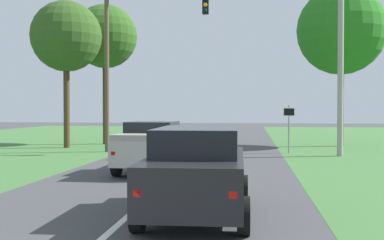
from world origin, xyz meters
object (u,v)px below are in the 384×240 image
pickup_truck_lead (153,146)px  oak_tree_right (341,31)px  extra_tree_1 (105,37)px  extra_tree_2 (66,37)px  traffic_light (131,46)px  utility_pole_right (341,56)px  red_suv_near (197,170)px  keep_moving_sign (289,123)px

pickup_truck_lead → oak_tree_right: oak_tree_right is taller
extra_tree_1 → extra_tree_2: size_ratio=1.05×
pickup_truck_lead → extra_tree_1: 15.54m
traffic_light → utility_pole_right: 10.63m
red_suv_near → keep_moving_sign: (3.09, 15.10, 0.58)m
utility_pole_right → traffic_light: bearing=175.0°
utility_pole_right → oak_tree_right: bearing=79.7°
oak_tree_right → extra_tree_1: 14.79m
oak_tree_right → extra_tree_2: size_ratio=1.13×
extra_tree_2 → utility_pole_right: bearing=-12.2°
keep_moving_sign → red_suv_near: bearing=-101.6°
keep_moving_sign → extra_tree_2: size_ratio=0.29×
pickup_truck_lead → extra_tree_2: size_ratio=0.58×
extra_tree_1 → keep_moving_sign: bearing=-24.4°
keep_moving_sign → extra_tree_2: extra_tree_2 is taller
oak_tree_right → utility_pole_right: oak_tree_right is taller
traffic_light → utility_pole_right: (10.57, -0.92, -0.77)m
pickup_truck_lead → extra_tree_2: extra_tree_2 is taller
pickup_truck_lead → keep_moving_sign: bearing=55.4°
red_suv_near → traffic_light: (-5.14, 14.79, 4.61)m
red_suv_near → extra_tree_1: bearing=112.1°
red_suv_near → extra_tree_1: (-8.22, 20.23, 5.92)m
traffic_light → oak_tree_right: 12.96m
traffic_light → oak_tree_right: oak_tree_right is taller
red_suv_near → oak_tree_right: size_ratio=0.48×
utility_pole_right → extra_tree_1: bearing=155.0°
extra_tree_2 → traffic_light: bearing=-27.4°
extra_tree_2 → keep_moving_sign: bearing=-9.0°
red_suv_near → extra_tree_1: extra_tree_1 is taller
keep_moving_sign → traffic_light: bearing=-177.8°
traffic_light → keep_moving_sign: 9.16m
oak_tree_right → extra_tree_1: size_ratio=1.08×
pickup_truck_lead → extra_tree_2: (-7.21, 10.00, 5.55)m
utility_pole_right → extra_tree_1: (-13.65, 6.37, 2.08)m
pickup_truck_lead → extra_tree_2: 13.52m
red_suv_near → extra_tree_2: extra_tree_2 is taller
red_suv_near → traffic_light: 16.32m
red_suv_near → pickup_truck_lead: size_ratio=0.94×
oak_tree_right → extra_tree_2: 16.49m
keep_moving_sign → oak_tree_right: (3.48, 5.07, 5.44)m
extra_tree_2 → red_suv_near: bearing=-60.7°
keep_moving_sign → oak_tree_right: 8.21m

